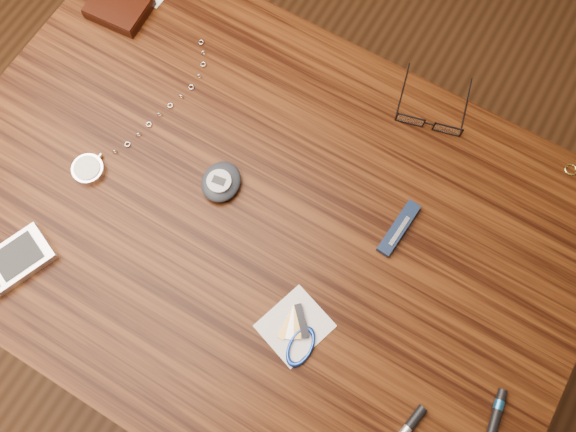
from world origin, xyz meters
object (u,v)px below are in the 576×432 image
(pda_phone, at_px, (11,263))
(notepad_keys, at_px, (298,336))
(wallet_and_card, at_px, (120,7))
(eyeglasses, at_px, (429,122))
(desk, at_px, (261,237))
(pocket_watch, at_px, (93,165))
(pedometer, at_px, (221,182))
(pocket_knife, at_px, (399,228))

(pda_phone, height_order, notepad_keys, pda_phone)
(wallet_and_card, distance_m, notepad_keys, 0.63)
(eyeglasses, relative_size, notepad_keys, 1.21)
(notepad_keys, bearing_deg, wallet_and_card, 149.20)
(pda_phone, bearing_deg, desk, 41.73)
(eyeglasses, height_order, pda_phone, eyeglasses)
(pocket_watch, bearing_deg, pedometer, 22.18)
(pda_phone, height_order, pedometer, pedometer)
(pocket_watch, relative_size, pedometer, 4.07)
(pocket_knife, bearing_deg, eyeglasses, 102.05)
(desk, height_order, pocket_knife, pocket_knife)
(desk, xyz_separation_m, pedometer, (-0.08, 0.02, 0.11))
(eyeglasses, distance_m, notepad_keys, 0.40)
(pocket_watch, xyz_separation_m, pocket_knife, (0.46, 0.15, -0.00))
(wallet_and_card, distance_m, pedometer, 0.37)
(wallet_and_card, height_order, pda_phone, wallet_and_card)
(eyeglasses, bearing_deg, pda_phone, -129.46)
(pedometer, bearing_deg, desk, -14.24)
(wallet_and_card, relative_size, pedometer, 1.62)
(eyeglasses, relative_size, pocket_knife, 1.39)
(eyeglasses, height_order, pocket_watch, eyeglasses)
(pedometer, bearing_deg, eyeglasses, 48.02)
(pda_phone, distance_m, pocket_knife, 0.58)
(wallet_and_card, xyz_separation_m, eyeglasses, (0.56, 0.07, 0.00))
(pocket_watch, distance_m, notepad_keys, 0.41)
(eyeglasses, distance_m, pocket_watch, 0.54)
(eyeglasses, distance_m, pedometer, 0.35)
(desk, relative_size, pocket_knife, 10.42)
(desk, relative_size, pda_phone, 7.40)
(wallet_and_card, xyz_separation_m, pocket_watch, (0.13, -0.26, -0.00))
(wallet_and_card, relative_size, pocket_knife, 1.32)
(desk, height_order, eyeglasses, eyeglasses)
(pocket_watch, height_order, pda_phone, pda_phone)
(eyeglasses, xyz_separation_m, pda_phone, (-0.43, -0.52, -0.00))
(desk, xyz_separation_m, eyeglasses, (0.15, 0.28, 0.11))
(wallet_and_card, relative_size, notepad_keys, 1.14)
(wallet_and_card, bearing_deg, desk, -26.81)
(notepad_keys, bearing_deg, pedometer, 147.31)
(pedometer, bearing_deg, notepad_keys, -32.69)
(desk, bearing_deg, pocket_watch, -167.75)
(pedometer, bearing_deg, pocket_knife, 15.46)
(wallet_and_card, xyz_separation_m, notepad_keys, (0.54, -0.32, -0.01))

